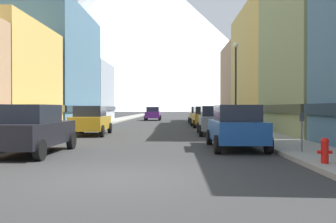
# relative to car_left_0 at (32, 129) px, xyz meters

# --- Properties ---
(ground_plane) EXTENTS (400.00, 400.00, 0.00)m
(ground_plane) POSITION_rel_car_left_0_xyz_m (3.80, -4.36, -0.90)
(ground_plane) COLOR #2E2E2E
(sidewalk_left) EXTENTS (2.50, 100.00, 0.15)m
(sidewalk_left) POSITION_rel_car_left_0_xyz_m (-2.45, 30.64, -0.82)
(sidewalk_left) COLOR gray
(sidewalk_left) RESTS_ON ground
(sidewalk_right) EXTENTS (2.50, 100.00, 0.15)m
(sidewalk_right) POSITION_rel_car_left_0_xyz_m (10.05, 30.64, -0.82)
(sidewalk_right) COLOR gray
(sidewalk_right) RESTS_ON ground
(storefront_left_2) EXTENTS (7.20, 13.76, 11.26)m
(storefront_left_2) POSITION_rel_car_left_0_xyz_m (-7.15, 22.98, 4.55)
(storefront_left_2) COLOR slate
(storefront_left_2) RESTS_ON ground
(storefront_left_3) EXTENTS (6.43, 9.81, 7.56)m
(storefront_left_3) POSITION_rel_car_left_0_xyz_m (-6.76, 34.93, 2.74)
(storefront_left_3) COLOR #99A5B2
(storefront_left_3) RESTS_ON ground
(storefront_right_2) EXTENTS (8.34, 13.25, 10.82)m
(storefront_right_2) POSITION_rel_car_left_0_xyz_m (15.32, 20.69, 4.34)
(storefront_right_2) COLOR #D8B259
(storefront_right_2) RESTS_ON ground
(storefront_right_3) EXTENTS (7.59, 9.53, 9.31)m
(storefront_right_3) POSITION_rel_car_left_0_xyz_m (14.95, 32.10, 3.59)
(storefront_right_3) COLOR tan
(storefront_right_3) RESTS_ON ground
(car_left_0) EXTENTS (2.12, 4.43, 1.78)m
(car_left_0) POSITION_rel_car_left_0_xyz_m (0.00, 0.00, 0.00)
(car_left_0) COLOR black
(car_left_0) RESTS_ON ground
(car_left_1) EXTENTS (2.23, 4.48, 1.78)m
(car_left_1) POSITION_rel_car_left_0_xyz_m (0.00, 9.13, 0.00)
(car_left_1) COLOR #B28419
(car_left_1) RESTS_ON ground
(car_right_0) EXTENTS (2.07, 4.41, 1.78)m
(car_right_0) POSITION_rel_car_left_0_xyz_m (7.60, 1.82, 0.00)
(car_right_0) COLOR #19478C
(car_right_0) RESTS_ON ground
(car_right_1) EXTENTS (2.17, 4.45, 1.78)m
(car_right_1) POSITION_rel_car_left_0_xyz_m (7.60, 9.80, 0.00)
(car_right_1) COLOR slate
(car_right_1) RESTS_ON ground
(car_right_2) EXTENTS (2.16, 4.45, 1.78)m
(car_right_2) POSITION_rel_car_left_0_xyz_m (7.60, 18.43, 0.00)
(car_right_2) COLOR #B28419
(car_right_2) RESTS_ON ground
(car_right_3) EXTENTS (2.08, 4.41, 1.78)m
(car_right_3) POSITION_rel_car_left_0_xyz_m (7.60, 24.96, 0.00)
(car_right_3) COLOR #B28419
(car_right_3) RESTS_ON ground
(car_driving_0) EXTENTS (2.06, 4.40, 1.78)m
(car_driving_0) POSITION_rel_car_left_0_xyz_m (2.20, 35.13, 0.00)
(car_driving_0) COLOR #591E72
(car_driving_0) RESTS_ON ground
(fire_hydrant_near) EXTENTS (0.40, 0.22, 0.70)m
(fire_hydrant_near) POSITION_rel_car_left_0_xyz_m (9.25, -2.88, -0.37)
(fire_hydrant_near) COLOR red
(fire_hydrant_near) RESTS_ON sidewalk_right
(parking_meter_near) EXTENTS (0.14, 0.10, 1.33)m
(parking_meter_near) POSITION_rel_car_left_0_xyz_m (9.55, -0.20, 0.11)
(parking_meter_near) COLOR #595960
(parking_meter_near) RESTS_ON sidewalk_right
(potted_plant_0) EXTENTS (0.59, 0.59, 0.95)m
(potted_plant_0) POSITION_rel_car_left_0_xyz_m (10.80, 12.84, -0.21)
(potted_plant_0) COLOR #4C4C51
(potted_plant_0) RESTS_ON sidewalk_right
(pedestrian_0) EXTENTS (0.36, 0.36, 1.56)m
(pedestrian_0) POSITION_rel_car_left_0_xyz_m (-2.45, 20.24, -0.04)
(pedestrian_0) COLOR maroon
(pedestrian_0) RESTS_ON sidewalk_left
(streetlamp_right) EXTENTS (0.36, 0.36, 5.86)m
(streetlamp_right) POSITION_rel_car_left_0_xyz_m (9.15, 11.20, 3.09)
(streetlamp_right) COLOR black
(streetlamp_right) RESTS_ON sidewalk_right
(mountain_backdrop) EXTENTS (237.30, 237.30, 115.86)m
(mountain_backdrop) POSITION_rel_car_left_0_xyz_m (-24.98, 255.64, 57.03)
(mountain_backdrop) COLOR silver
(mountain_backdrop) RESTS_ON ground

